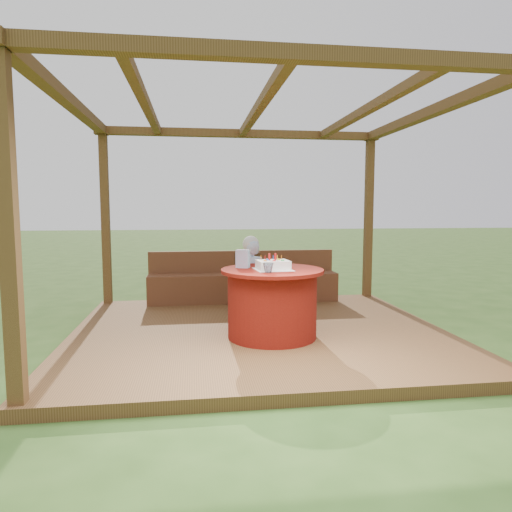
{
  "coord_description": "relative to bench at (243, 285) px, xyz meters",
  "views": [
    {
      "loc": [
        -0.79,
        -5.45,
        1.6
      ],
      "look_at": [
        0.0,
        0.25,
        1.0
      ],
      "focal_mm": 32.0,
      "sensor_mm": 36.0,
      "label": 1
    }
  ],
  "objects": [
    {
      "name": "birthday_cake",
      "position": [
        0.1,
        -2.15,
        0.58
      ],
      "size": [
        0.43,
        0.43,
        0.18
      ],
      "color": "white",
      "rests_on": "table"
    },
    {
      "name": "table",
      "position": [
        0.1,
        -2.08,
        0.14
      ],
      "size": [
        1.17,
        1.17,
        0.79
      ],
      "color": "maroon",
      "rests_on": "deck"
    },
    {
      "name": "drinking_glass",
      "position": [
        0.01,
        -2.38,
        0.58
      ],
      "size": [
        0.12,
        0.12,
        0.11
      ],
      "primitive_type": "imported",
      "rotation": [
        0.0,
        0.0,
        0.03
      ],
      "color": "white",
      "rests_on": "table"
    },
    {
      "name": "elderly_woman",
      "position": [
        -0.06,
        -1.42,
        0.32
      ],
      "size": [
        0.4,
        0.26,
        1.13
      ],
      "color": "#ABD3FF",
      "rests_on": "deck"
    },
    {
      "name": "gift_bag",
      "position": [
        -0.22,
        -1.93,
        0.63
      ],
      "size": [
        0.17,
        0.15,
        0.21
      ],
      "primitive_type": "cube",
      "rotation": [
        0.0,
        0.0,
        -0.41
      ],
      "color": "#CB83AF",
      "rests_on": "table"
    },
    {
      "name": "chair",
      "position": [
        0.02,
        -0.73,
        0.19
      ],
      "size": [
        0.49,
        0.49,
        0.85
      ],
      "color": "#3C2613",
      "rests_on": "deck"
    },
    {
      "name": "deck",
      "position": [
        0.0,
        -1.72,
        -0.32
      ],
      "size": [
        4.5,
        4.0,
        0.12
      ],
      "primitive_type": "cube",
      "color": "brown",
      "rests_on": "ground"
    },
    {
      "name": "pergola",
      "position": [
        0.0,
        -1.72,
        2.02
      ],
      "size": [
        4.5,
        4.0,
        2.72
      ],
      "color": "brown",
      "rests_on": "deck"
    },
    {
      "name": "bench",
      "position": [
        0.0,
        0.0,
        0.0
      ],
      "size": [
        3.0,
        0.42,
        0.8
      ],
      "color": "brown",
      "rests_on": "deck"
    },
    {
      "name": "ground",
      "position": [
        0.0,
        -1.72,
        -0.38
      ],
      "size": [
        60.0,
        60.0,
        0.0
      ],
      "primitive_type": "plane",
      "color": "#2C4D19",
      "rests_on": "ground"
    }
  ]
}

